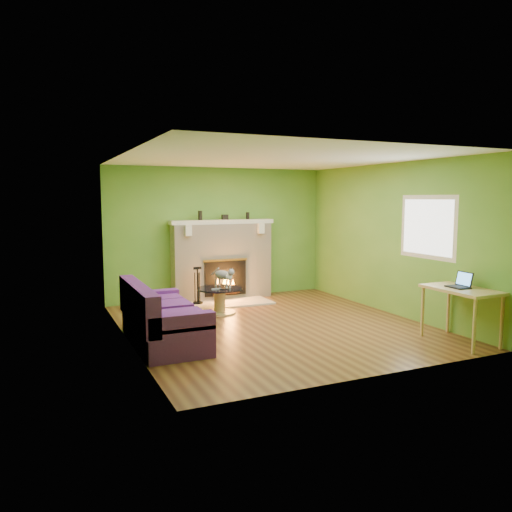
{
  "coord_description": "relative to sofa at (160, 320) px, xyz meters",
  "views": [
    {
      "loc": [
        -3.42,
        -6.91,
        2.0
      ],
      "look_at": [
        -0.13,
        0.4,
        1.07
      ],
      "focal_mm": 35.0,
      "sensor_mm": 36.0,
      "label": 1
    }
  ],
  "objects": [
    {
      "name": "floor",
      "position": [
        1.86,
        0.21,
        -0.33
      ],
      "size": [
        5.0,
        5.0,
        0.0
      ],
      "primitive_type": "plane",
      "color": "#532B17",
      "rests_on": "ground"
    },
    {
      "name": "ceiling",
      "position": [
        1.86,
        0.21,
        2.27
      ],
      "size": [
        5.0,
        5.0,
        0.0
      ],
      "primitive_type": "plane",
      "rotation": [
        3.14,
        0.0,
        0.0
      ],
      "color": "white",
      "rests_on": "wall_back"
    },
    {
      "name": "wall_back",
      "position": [
        1.86,
        2.71,
        0.97
      ],
      "size": [
        5.0,
        0.0,
        5.0
      ],
      "primitive_type": "plane",
      "rotation": [
        1.57,
        0.0,
        0.0
      ],
      "color": "#4C872C",
      "rests_on": "floor"
    },
    {
      "name": "wall_front",
      "position": [
        1.86,
        -2.29,
        0.97
      ],
      "size": [
        5.0,
        0.0,
        5.0
      ],
      "primitive_type": "plane",
      "rotation": [
        -1.57,
        0.0,
        0.0
      ],
      "color": "#4C872C",
      "rests_on": "floor"
    },
    {
      "name": "wall_left",
      "position": [
        -0.39,
        0.21,
        0.97
      ],
      "size": [
        0.0,
        5.0,
        5.0
      ],
      "primitive_type": "plane",
      "rotation": [
        1.57,
        0.0,
        1.57
      ],
      "color": "#4C872C",
      "rests_on": "floor"
    },
    {
      "name": "wall_right",
      "position": [
        4.11,
        0.21,
        0.97
      ],
      "size": [
        0.0,
        5.0,
        5.0
      ],
      "primitive_type": "plane",
      "rotation": [
        1.57,
        0.0,
        -1.57
      ],
      "color": "#4C872C",
      "rests_on": "floor"
    },
    {
      "name": "window_frame",
      "position": [
        4.1,
        -0.69,
        1.22
      ],
      "size": [
        0.0,
        1.2,
        1.2
      ],
      "primitive_type": "plane",
      "rotation": [
        1.57,
        0.0,
        -1.57
      ],
      "color": "silver",
      "rests_on": "wall_right"
    },
    {
      "name": "window_pane",
      "position": [
        4.09,
        -0.69,
        1.22
      ],
      "size": [
        0.0,
        1.06,
        1.06
      ],
      "primitive_type": "plane",
      "rotation": [
        1.57,
        0.0,
        -1.57
      ],
      "color": "white",
      "rests_on": "wall_right"
    },
    {
      "name": "fireplace",
      "position": [
        1.86,
        2.53,
        0.45
      ],
      "size": [
        2.1,
        0.46,
        1.58
      ],
      "color": "beige",
      "rests_on": "floor"
    },
    {
      "name": "hearth",
      "position": [
        1.86,
        2.01,
        -0.31
      ],
      "size": [
        1.5,
        0.75,
        0.03
      ],
      "primitive_type": "cube",
      "color": "beige",
      "rests_on": "floor"
    },
    {
      "name": "mantel",
      "position": [
        1.86,
        2.51,
        1.21
      ],
      "size": [
        2.1,
        0.28,
        0.08
      ],
      "primitive_type": "cube",
      "color": "silver",
      "rests_on": "fireplace"
    },
    {
      "name": "sofa",
      "position": [
        0.0,
        0.0,
        0.0
      ],
      "size": [
        0.87,
        1.88,
        0.84
      ],
      "color": "#511B68",
      "rests_on": "floor"
    },
    {
      "name": "coffee_table",
      "position": [
        1.37,
        1.36,
        -0.07
      ],
      "size": [
        0.79,
        0.79,
        0.45
      ],
      "color": "tan",
      "rests_on": "floor"
    },
    {
      "name": "desk",
      "position": [
        3.81,
        -1.69,
        0.35
      ],
      "size": [
        0.6,
        1.04,
        0.77
      ],
      "color": "tan",
      "rests_on": "floor"
    },
    {
      "name": "cat",
      "position": [
        1.45,
        1.41,
        0.3
      ],
      "size": [
        0.39,
        0.6,
        0.35
      ],
      "primitive_type": null,
      "rotation": [
        0.0,
        0.0,
        0.35
      ],
      "color": "slate",
      "rests_on": "coffee_table"
    },
    {
      "name": "remote_silver",
      "position": [
        1.27,
        1.24,
        0.13
      ],
      "size": [
        0.17,
        0.05,
        0.02
      ],
      "primitive_type": "cube",
      "rotation": [
        0.0,
        0.0,
        -0.05
      ],
      "color": "gray",
      "rests_on": "coffee_table"
    },
    {
      "name": "remote_black",
      "position": [
        1.39,
        1.18,
        0.13
      ],
      "size": [
        0.17,
        0.09,
        0.02
      ],
      "primitive_type": "cube",
      "rotation": [
        0.0,
        0.0,
        -0.29
      ],
      "color": "black",
      "rests_on": "coffee_table"
    },
    {
      "name": "laptop",
      "position": [
        3.79,
        -1.64,
        0.55
      ],
      "size": [
        0.27,
        0.31,
        0.22
      ],
      "primitive_type": null,
      "rotation": [
        0.0,
        0.0,
        -0.06
      ],
      "color": "black",
      "rests_on": "desk"
    },
    {
      "name": "fire_tools",
      "position": [
        1.23,
        2.16,
        0.05
      ],
      "size": [
        0.19,
        0.19,
        0.7
      ],
      "primitive_type": null,
      "color": "black",
      "rests_on": "hearth"
    },
    {
      "name": "mantel_vase_left",
      "position": [
        1.42,
        2.54,
        1.34
      ],
      "size": [
        0.08,
        0.08,
        0.18
      ],
      "primitive_type": "cylinder",
      "color": "black",
      "rests_on": "mantel"
    },
    {
      "name": "mantel_vase_right",
      "position": [
        2.42,
        2.54,
        1.32
      ],
      "size": [
        0.07,
        0.07,
        0.14
      ],
      "primitive_type": "cylinder",
      "color": "black",
      "rests_on": "mantel"
    },
    {
      "name": "mantel_box",
      "position": [
        1.93,
        2.54,
        1.3
      ],
      "size": [
        0.12,
        0.08,
        0.1
      ],
      "primitive_type": "cube",
      "color": "black",
      "rests_on": "mantel"
    }
  ]
}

